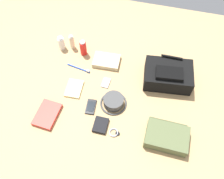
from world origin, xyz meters
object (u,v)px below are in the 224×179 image
(bucket_hat, at_px, (114,102))
(media_player, at_px, (106,83))
(toothbrush, at_px, (80,69))
(wristwatch, at_px, (114,133))
(toiletry_pouch, at_px, (167,137))
(sunscreen_spray, at_px, (83,48))
(backpack, at_px, (168,75))
(toothpaste_tube, at_px, (61,43))
(notepad, at_px, (74,88))
(folded_towel, at_px, (106,61))
(lotion_bottle, at_px, (72,42))
(paperback_novel, at_px, (47,114))
(cell_phone, at_px, (91,107))
(wallet, at_px, (101,125))

(bucket_hat, distance_m, media_player, 0.18)
(media_player, bearing_deg, toothbrush, 160.89)
(bucket_hat, height_order, wristwatch, bucket_hat)
(toiletry_pouch, xyz_separation_m, sunscreen_spray, (-0.72, 0.55, 0.03))
(backpack, height_order, toothpaste_tube, backpack)
(notepad, relative_size, folded_towel, 0.75)
(backpack, bearing_deg, folded_towel, 172.91)
(lotion_bottle, relative_size, paperback_novel, 0.63)
(folded_towel, bearing_deg, sunscreen_spray, 167.30)
(cell_phone, bearing_deg, lotion_bottle, 120.94)
(backpack, relative_size, bucket_hat, 1.92)
(wristwatch, bearing_deg, toothbrush, 130.29)
(backpack, distance_m, folded_towel, 0.48)
(wallet, bearing_deg, bucket_hat, 76.40)
(cell_phone, xyz_separation_m, wallet, (0.10, -0.12, 0.01))
(paperback_novel, bearing_deg, sunscreen_spray, 82.06)
(toiletry_pouch, distance_m, toothbrush, 0.81)
(wristwatch, bearing_deg, toothpaste_tube, 133.24)
(toothpaste_tube, height_order, folded_towel, toothpaste_tube)
(lotion_bottle, bearing_deg, cell_phone, -59.06)
(bucket_hat, relative_size, cell_phone, 1.58)
(toothpaste_tube, distance_m, folded_towel, 0.39)
(paperback_novel, height_order, notepad, paperback_novel)
(toothpaste_tube, height_order, media_player, toothpaste_tube)
(bucket_hat, distance_m, toothbrush, 0.39)
(toiletry_pouch, xyz_separation_m, lotion_bottle, (-0.83, 0.59, 0.03))
(backpack, height_order, lotion_bottle, backpack)
(toiletry_pouch, height_order, paperback_novel, toiletry_pouch)
(toothpaste_tube, bearing_deg, backpack, -7.81)
(sunscreen_spray, xyz_separation_m, toothbrush, (0.01, -0.15, -0.06))
(wallet, bearing_deg, backpack, 50.69)
(media_player, relative_size, wallet, 0.79)
(notepad, bearing_deg, wristwatch, -38.57)
(bucket_hat, distance_m, paperback_novel, 0.46)
(wallet, bearing_deg, notepad, 138.02)
(lotion_bottle, bearing_deg, toothpaste_tube, -162.36)
(backpack, xyz_separation_m, toothbrush, (-0.65, -0.05, -0.06))
(cell_phone, distance_m, folded_towel, 0.41)
(cell_phone, bearing_deg, wristwatch, -36.16)
(toiletry_pouch, bearing_deg, folded_towel, 135.77)
(bucket_hat, bearing_deg, wallet, -103.36)
(lotion_bottle, xyz_separation_m, cell_phone, (0.29, -0.49, -0.06))
(backpack, height_order, notepad, backpack)
(wristwatch, bearing_deg, cell_phone, 143.84)
(paperback_novel, distance_m, toothbrush, 0.43)
(wristwatch, relative_size, toothbrush, 0.38)
(toothpaste_tube, xyz_separation_m, cell_phone, (0.37, -0.46, -0.05))
(paperback_novel, height_order, toothbrush, paperback_novel)
(toiletry_pouch, height_order, wristwatch, toiletry_pouch)
(toothbrush, bearing_deg, folded_towel, 31.38)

